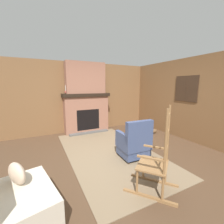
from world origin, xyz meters
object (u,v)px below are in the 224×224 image
rocking_chair (156,164)px  oil_lamp_vase (66,91)px  sofa_segment (11,204)px  storage_case (98,91)px  firewood_stack (149,131)px  armchair (134,143)px

rocking_chair → oil_lamp_vase: bearing=-28.2°
sofa_segment → storage_case: bearing=42.1°
firewood_stack → oil_lamp_vase: size_ratio=1.63×
oil_lamp_vase → storage_case: oil_lamp_vase is taller
armchair → oil_lamp_vase: (-2.53, -1.02, 1.15)m
rocking_chair → firewood_stack: bearing=-77.6°
rocking_chair → storage_case: 3.76m
rocking_chair → firewood_stack: 3.11m
sofa_segment → oil_lamp_vase: bearing=57.0°
storage_case → sofa_segment: size_ratio=0.23×
armchair → firewood_stack: armchair is taller
armchair → rocking_chair: bearing=163.9°
firewood_stack → storage_case: bearing=-128.7°
sofa_segment → rocking_chair: bearing=-20.1°
armchair → storage_case: bearing=-0.5°
armchair → storage_case: 2.76m
storage_case → sofa_segment: (3.32, -2.39, -1.17)m
oil_lamp_vase → rocking_chair: bearing=10.5°
firewood_stack → sofa_segment: 4.43m
rocking_chair → oil_lamp_vase: (-3.59, -0.67, 1.05)m
oil_lamp_vase → sofa_segment: oil_lamp_vase is taller
firewood_stack → storage_case: storage_case is taller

